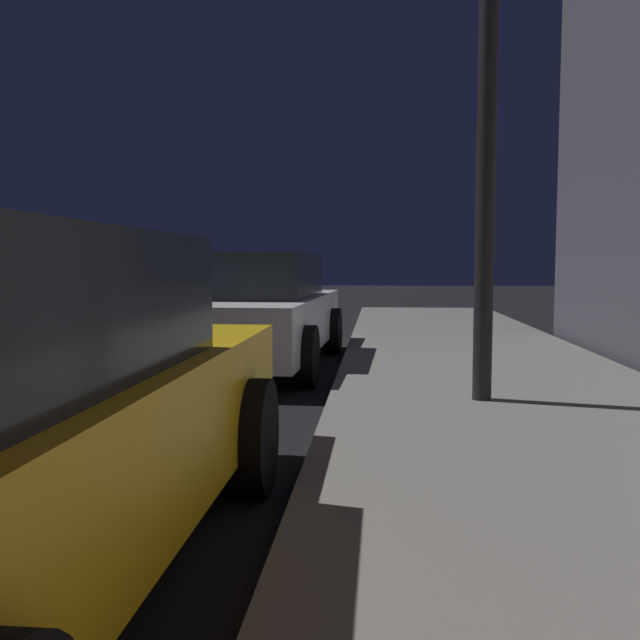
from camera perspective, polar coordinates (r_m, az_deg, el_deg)
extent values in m
cylinder|color=black|center=(4.02, -5.63, -9.44)|extent=(0.22, 0.66, 0.66)
cube|color=silver|center=(8.83, -5.52, -0.14)|extent=(1.88, 4.49, 0.64)
cube|color=#1E2328|center=(8.70, -5.69, 3.62)|extent=(1.60, 2.31, 0.56)
cylinder|color=black|center=(10.39, -8.58, -0.78)|extent=(0.24, 0.67, 0.66)
cylinder|color=black|center=(10.06, 1.04, -0.90)|extent=(0.24, 0.67, 0.66)
cylinder|color=black|center=(7.79, -13.98, -2.68)|extent=(0.24, 0.67, 0.66)
cylinder|color=black|center=(7.35, -1.15, -2.97)|extent=(0.24, 0.67, 0.66)
cylinder|color=black|center=(6.22, 13.50, 18.58)|extent=(0.16, 0.16, 5.33)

